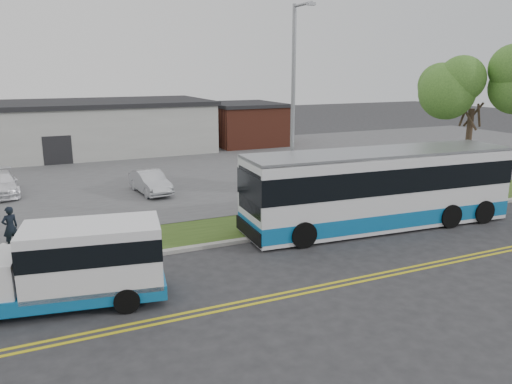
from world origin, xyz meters
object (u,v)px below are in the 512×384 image
streetlight_near (294,109)px  parked_car_b (0,184)px  parked_car_a (150,182)px  pedestrian (10,227)px  tree_east (474,83)px  shuttle_bus (71,263)px  transit_bus (379,189)px

streetlight_near → parked_car_b: 17.20m
streetlight_near → parked_car_a: bearing=121.4°
pedestrian → tree_east: bearing=152.9°
tree_east → shuttle_bus: (-20.97, -4.90, -4.88)m
tree_east → parked_car_a: bearing=154.3°
tree_east → shuttle_bus: tree_east is taller
shuttle_bus → transit_bus: bearing=20.1°
tree_east → pedestrian: tree_east is taller
shuttle_bus → pedestrian: shuttle_bus is taller
shuttle_bus → transit_bus: transit_bus is taller
parked_car_b → pedestrian: bearing=-91.0°
tree_east → streetlight_near: bearing=-178.6°
tree_east → streetlight_near: streetlight_near is taller
parked_car_a → transit_bus: bearing=-58.1°
shuttle_bus → pedestrian: 6.18m
tree_east → shuttle_bus: size_ratio=1.25×
shuttle_bus → pedestrian: bearing=116.4°
parked_car_a → parked_car_b: (-7.69, 3.07, -0.01)m
streetlight_near → parked_car_a: streetlight_near is taller
transit_bus → pedestrian: (-15.00, 3.40, -0.81)m
shuttle_bus → pedestrian: size_ratio=3.98×
tree_east → streetlight_near: 11.05m
parked_car_b → transit_bus: bearing=-45.1°
streetlight_near → parked_car_b: size_ratio=2.21×
pedestrian → parked_car_a: bearing=-161.2°
shuttle_bus → parked_car_b: 15.78m
transit_bus → shuttle_bus: bearing=-165.7°
shuttle_bus → transit_bus: (13.20, 2.50, 0.42)m
transit_bus → tree_east: bearing=20.7°
pedestrian → parked_car_a: 9.59m
pedestrian → parked_car_b: pedestrian is taller
pedestrian → parked_car_a: (6.96, 6.59, -0.21)m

